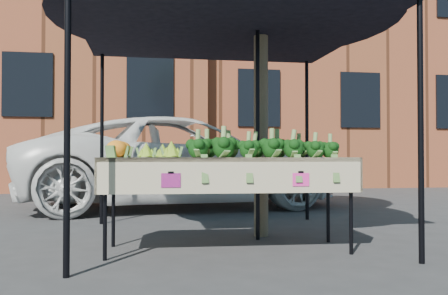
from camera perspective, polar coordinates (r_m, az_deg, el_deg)
ground at (r=4.55m, az=-1.43°, el=-12.60°), size 90.00×90.00×0.00m
table at (r=4.65m, az=0.40°, el=-6.74°), size 2.44×0.91×0.90m
canopy at (r=5.27m, az=0.13°, el=3.93°), size 3.16×3.16×2.74m
broccoli_heap at (r=4.73m, az=4.65°, el=0.35°), size 1.53×0.56×0.25m
romanesco_cluster at (r=4.55m, az=-7.85°, el=0.05°), size 0.42×0.46×0.19m
cauliflower_pair at (r=4.63m, az=-12.45°, el=-0.08°), size 0.22×0.42×0.17m
vehicle at (r=8.92m, az=-4.83°, el=11.77°), size 1.96×2.87×5.80m
street_tree at (r=5.67m, az=4.43°, el=13.67°), size 2.39×2.39×4.71m
building_left at (r=17.37m, az=-24.23°, el=10.91°), size 12.00×8.00×9.00m
building_right at (r=18.85m, az=14.81°, el=9.12°), size 12.00×8.00×8.50m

